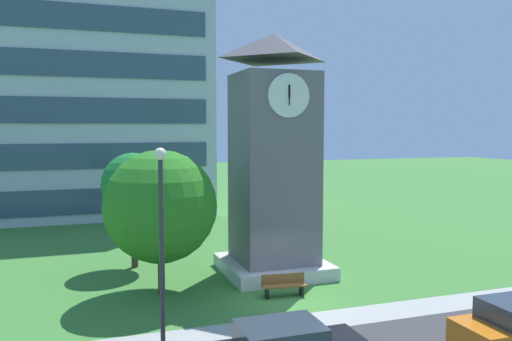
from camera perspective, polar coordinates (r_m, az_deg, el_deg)
ground_plane at (r=20.83m, az=3.19°, el=-14.26°), size 160.00×160.00×0.00m
kerb_strip at (r=18.89m, az=5.89°, el=-16.31°), size 120.00×1.60×0.01m
office_building at (r=43.54m, az=-19.86°, el=10.28°), size 20.86×10.57×22.40m
clock_tower at (r=23.80m, az=1.97°, el=0.35°), size 4.61×4.61×11.04m
park_bench at (r=21.30m, az=3.09°, el=-12.52°), size 1.84×0.68×0.88m
street_lamp at (r=15.07m, az=-10.42°, el=-6.62°), size 0.36×0.36×6.22m
tree_by_building at (r=21.20m, az=-10.52°, el=-3.93°), size 4.58×4.58×5.91m
tree_streetside at (r=25.54m, az=-13.41°, el=-1.53°), size 3.04×3.04×5.59m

